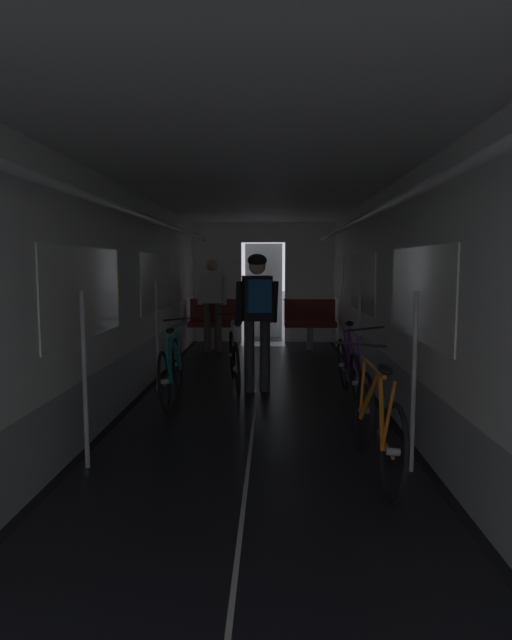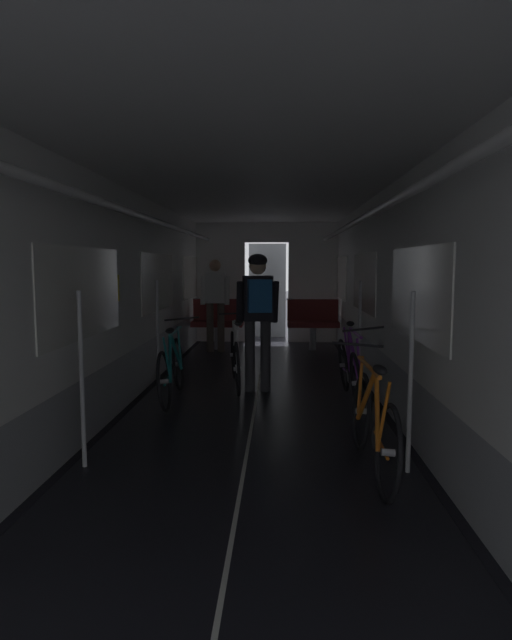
# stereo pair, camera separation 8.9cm
# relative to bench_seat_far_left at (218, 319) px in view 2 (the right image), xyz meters

# --- Properties ---
(train_car_shell) EXTENTS (3.14, 12.34, 2.57)m
(train_car_shell) POSITION_rel_bench_seat_far_left_xyz_m (0.90, -4.47, 1.13)
(train_car_shell) COLOR black
(train_car_shell) RESTS_ON ground
(bench_seat_far_left) EXTENTS (0.98, 0.51, 0.95)m
(bench_seat_far_left) POSITION_rel_bench_seat_far_left_xyz_m (0.00, 0.00, 0.00)
(bench_seat_far_left) COLOR gray
(bench_seat_far_left) RESTS_ON ground
(bench_seat_far_right) EXTENTS (0.98, 0.51, 0.95)m
(bench_seat_far_right) POSITION_rel_bench_seat_far_left_xyz_m (1.80, 0.00, 0.00)
(bench_seat_far_right) COLOR gray
(bench_seat_far_right) RESTS_ON ground
(bicycle_orange) EXTENTS (0.44, 1.69, 0.95)m
(bicycle_orange) POSITION_rel_bench_seat_far_left_xyz_m (1.90, -5.97, -0.18)
(bicycle_orange) COLOR black
(bicycle_orange) RESTS_ON ground
(bicycle_teal) EXTENTS (0.44, 1.69, 0.95)m
(bicycle_teal) POSITION_rel_bench_seat_far_left_xyz_m (-0.09, -3.87, -0.19)
(bicycle_teal) COLOR black
(bicycle_teal) RESTS_ON ground
(bicycle_purple) EXTENTS (0.44, 1.69, 0.95)m
(bicycle_purple) POSITION_rel_bench_seat_far_left_xyz_m (2.00, -3.83, -0.19)
(bicycle_purple) COLOR black
(bicycle_purple) RESTS_ON ground
(person_cyclist_aisle) EXTENTS (0.56, 0.43, 1.73)m
(person_cyclist_aisle) POSITION_rel_bench_seat_far_left_xyz_m (0.91, -3.42, 0.50)
(person_cyclist_aisle) COLOR #2D2D33
(person_cyclist_aisle) RESTS_ON ground
(bicycle_white_in_aisle) EXTENTS (0.44, 1.68, 0.94)m
(bicycle_white_in_aisle) POSITION_rel_bench_seat_far_left_xyz_m (0.60, -3.15, -0.18)
(bicycle_white_in_aisle) COLOR black
(bicycle_white_in_aisle) RESTS_ON ground
(person_standing_near_bench) EXTENTS (0.53, 0.23, 1.69)m
(person_standing_near_bench) POSITION_rel_bench_seat_far_left_xyz_m (0.00, -0.38, 0.41)
(person_standing_near_bench) COLOR brown
(person_standing_near_bench) RESTS_ON ground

